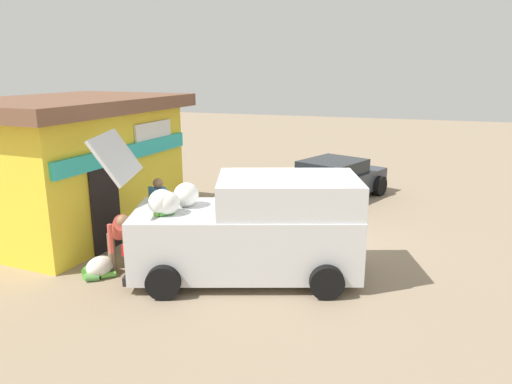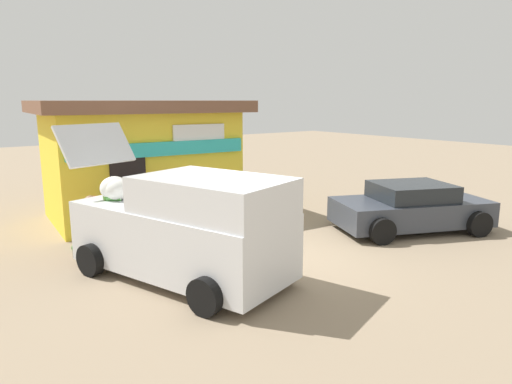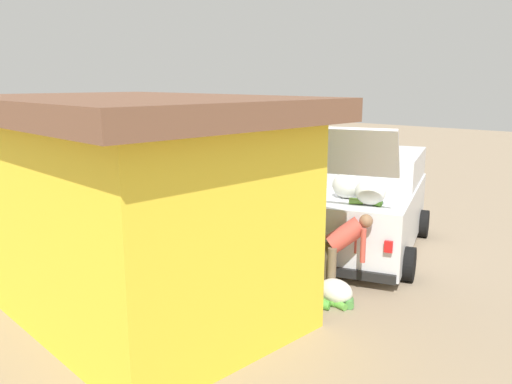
{
  "view_description": "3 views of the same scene",
  "coord_description": "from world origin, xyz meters",
  "px_view_note": "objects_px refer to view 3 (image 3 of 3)",
  "views": [
    {
      "loc": [
        -10.28,
        -2.64,
        4.05
      ],
      "look_at": [
        1.11,
        1.07,
        0.91
      ],
      "focal_mm": 33.58,
      "sensor_mm": 36.0,
      "label": 1
    },
    {
      "loc": [
        -5.78,
        -7.27,
        3.34
      ],
      "look_at": [
        0.8,
        1.54,
        1.13
      ],
      "focal_mm": 32.12,
      "sensor_mm": 36.0,
      "label": 2
    },
    {
      "loc": [
        -7.0,
        9.83,
        3.55
      ],
      "look_at": [
        0.54,
        1.14,
        1.06
      ],
      "focal_mm": 36.06,
      "sensor_mm": 36.0,
      "label": 3
    }
  ],
  "objects_px": {
    "unloaded_banana_pile": "(335,293)",
    "paint_bucket": "(174,232)",
    "delivery_van": "(372,203)",
    "customer_bending": "(344,244)",
    "parked_sedan": "(193,181)",
    "vendor_standing": "(269,223)",
    "storefront_bar": "(134,203)"
  },
  "relations": [
    {
      "from": "storefront_bar",
      "to": "vendor_standing",
      "type": "bearing_deg",
      "value": -101.49
    },
    {
      "from": "storefront_bar",
      "to": "unloaded_banana_pile",
      "type": "xyz_separation_m",
      "value": [
        -2.29,
        -2.2,
        -1.54
      ]
    },
    {
      "from": "storefront_bar",
      "to": "unloaded_banana_pile",
      "type": "bearing_deg",
      "value": -136.14
    },
    {
      "from": "unloaded_banana_pile",
      "to": "storefront_bar",
      "type": "bearing_deg",
      "value": 43.86
    },
    {
      "from": "unloaded_banana_pile",
      "to": "paint_bucket",
      "type": "relative_size",
      "value": 2.23
    },
    {
      "from": "customer_bending",
      "to": "paint_bucket",
      "type": "relative_size",
      "value": 3.7
    },
    {
      "from": "delivery_van",
      "to": "unloaded_banana_pile",
      "type": "relative_size",
      "value": 6.21
    },
    {
      "from": "delivery_van",
      "to": "unloaded_banana_pile",
      "type": "bearing_deg",
      "value": 108.23
    },
    {
      "from": "customer_bending",
      "to": "vendor_standing",
      "type": "bearing_deg",
      "value": 1.68
    },
    {
      "from": "parked_sedan",
      "to": "customer_bending",
      "type": "distance_m",
      "value": 7.71
    },
    {
      "from": "parked_sedan",
      "to": "unloaded_banana_pile",
      "type": "relative_size",
      "value": 5.17
    },
    {
      "from": "paint_bucket",
      "to": "storefront_bar",
      "type": "bearing_deg",
      "value": 130.95
    },
    {
      "from": "storefront_bar",
      "to": "customer_bending",
      "type": "height_order",
      "value": "storefront_bar"
    },
    {
      "from": "customer_bending",
      "to": "delivery_van",
      "type": "bearing_deg",
      "value": -71.72
    },
    {
      "from": "unloaded_banana_pile",
      "to": "vendor_standing",
      "type": "bearing_deg",
      "value": -13.56
    },
    {
      "from": "delivery_van",
      "to": "paint_bucket",
      "type": "distance_m",
      "value": 4.47
    },
    {
      "from": "delivery_van",
      "to": "customer_bending",
      "type": "relative_size",
      "value": 3.75
    },
    {
      "from": "delivery_van",
      "to": "parked_sedan",
      "type": "distance_m",
      "value": 6.32
    },
    {
      "from": "delivery_van",
      "to": "parked_sedan",
      "type": "xyz_separation_m",
      "value": [
        6.29,
        -0.54,
        -0.41
      ]
    },
    {
      "from": "delivery_van",
      "to": "unloaded_banana_pile",
      "type": "xyz_separation_m",
      "value": [
        -0.96,
        2.92,
        -0.83
      ]
    },
    {
      "from": "delivery_van",
      "to": "customer_bending",
      "type": "bearing_deg",
      "value": 108.28
    },
    {
      "from": "unloaded_banana_pile",
      "to": "paint_bucket",
      "type": "xyz_separation_m",
      "value": [
        4.65,
        -0.52,
        0.01
      ]
    },
    {
      "from": "delivery_van",
      "to": "parked_sedan",
      "type": "bearing_deg",
      "value": -4.94
    },
    {
      "from": "delivery_van",
      "to": "vendor_standing",
      "type": "relative_size",
      "value": 3.13
    },
    {
      "from": "customer_bending",
      "to": "unloaded_banana_pile",
      "type": "distance_m",
      "value": 0.85
    },
    {
      "from": "vendor_standing",
      "to": "customer_bending",
      "type": "bearing_deg",
      "value": -178.32
    },
    {
      "from": "delivery_van",
      "to": "customer_bending",
      "type": "height_order",
      "value": "delivery_van"
    },
    {
      "from": "customer_bending",
      "to": "unloaded_banana_pile",
      "type": "bearing_deg",
      "value": 107.94
    },
    {
      "from": "unloaded_banana_pile",
      "to": "paint_bucket",
      "type": "distance_m",
      "value": 4.68
    },
    {
      "from": "vendor_standing",
      "to": "unloaded_banana_pile",
      "type": "relative_size",
      "value": 1.98
    },
    {
      "from": "customer_bending",
      "to": "paint_bucket",
      "type": "distance_m",
      "value": 4.55
    },
    {
      "from": "parked_sedan",
      "to": "unloaded_banana_pile",
      "type": "bearing_deg",
      "value": 154.45
    }
  ]
}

